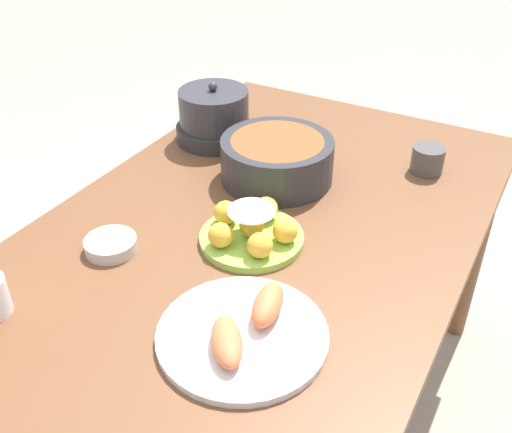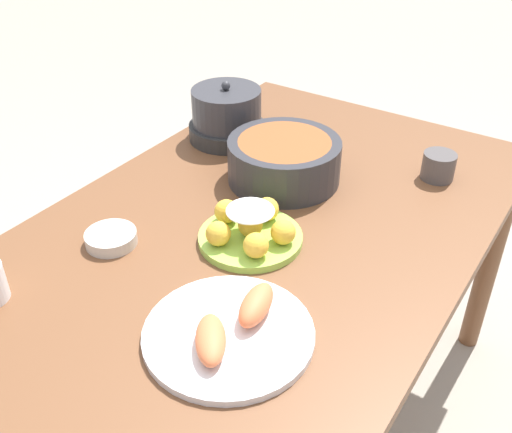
{
  "view_description": "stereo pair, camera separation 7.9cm",
  "coord_description": "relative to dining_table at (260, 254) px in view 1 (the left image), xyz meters",
  "views": [
    {
      "loc": [
        -0.95,
        -0.52,
        1.45
      ],
      "look_at": [
        -0.03,
        -0.01,
        0.74
      ],
      "focal_mm": 42.0,
      "sensor_mm": 36.0,
      "label": 1
    },
    {
      "loc": [
        -0.91,
        -0.59,
        1.45
      ],
      "look_at": [
        -0.03,
        -0.01,
        0.74
      ],
      "focal_mm": 42.0,
      "sensor_mm": 36.0,
      "label": 2
    }
  ],
  "objects": [
    {
      "name": "warming_pot",
      "position": [
        0.3,
        0.31,
        0.15
      ],
      "size": [
        0.21,
        0.21,
        0.17
      ],
      "color": "#2D2D2D",
      "rests_on": "dining_table"
    },
    {
      "name": "sauce_bowl",
      "position": [
        -0.24,
        0.22,
        0.1
      ],
      "size": [
        0.11,
        0.11,
        0.03
      ],
      "color": "beige",
      "rests_on": "dining_table"
    },
    {
      "name": "ground_plane",
      "position": [
        0.0,
        0.0,
        -0.62
      ],
      "size": [
        12.0,
        12.0,
        0.0
      ],
      "primitive_type": "plane",
      "color": "#9E9384"
    },
    {
      "name": "serving_bowl",
      "position": [
        0.19,
        0.06,
        0.14
      ],
      "size": [
        0.27,
        0.27,
        0.1
      ],
      "color": "#2D2D33",
      "rests_on": "dining_table"
    },
    {
      "name": "dining_table",
      "position": [
        0.0,
        0.0,
        0.0
      ],
      "size": [
        1.41,
        0.88,
        0.7
      ],
      "color": "brown",
      "rests_on": "ground_plane"
    },
    {
      "name": "cake_plate",
      "position": [
        -0.07,
        -0.02,
        0.12
      ],
      "size": [
        0.22,
        0.22,
        0.09
      ],
      "color": "#99CC4C",
      "rests_on": "dining_table"
    },
    {
      "name": "cup_near",
      "position": [
        0.4,
        -0.25,
        0.12
      ],
      "size": [
        0.08,
        0.08,
        0.07
      ],
      "color": "#4C4747",
      "rests_on": "dining_table"
    },
    {
      "name": "seafood_platter",
      "position": [
        -0.32,
        -0.14,
        0.1
      ],
      "size": [
        0.3,
        0.3,
        0.06
      ],
      "color": "silver",
      "rests_on": "dining_table"
    }
  ]
}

